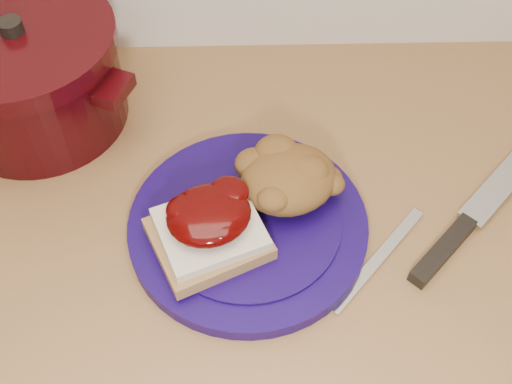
{
  "coord_description": "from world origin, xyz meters",
  "views": [
    {
      "loc": [
        0.03,
        1.03,
        1.54
      ],
      "look_at": [
        0.04,
        1.48,
        0.95
      ],
      "focal_mm": 45.0,
      "sensor_mm": 36.0,
      "label": 1
    }
  ],
  "objects_px": {
    "plate": "(248,226)",
    "dutch_oven": "(29,75)",
    "butter_knife": "(378,259)",
    "chef_knife": "(462,229)"
  },
  "relations": [
    {
      "from": "dutch_oven",
      "to": "chef_knife",
      "type": "bearing_deg",
      "value": -21.39
    },
    {
      "from": "plate",
      "to": "chef_knife",
      "type": "height_order",
      "value": "plate"
    },
    {
      "from": "plate",
      "to": "chef_knife",
      "type": "xyz_separation_m",
      "value": [
        0.25,
        -0.01,
        -0.0
      ]
    },
    {
      "from": "butter_knife",
      "to": "dutch_oven",
      "type": "bearing_deg",
      "value": 101.98
    },
    {
      "from": "chef_knife",
      "to": "dutch_oven",
      "type": "height_order",
      "value": "dutch_oven"
    },
    {
      "from": "chef_knife",
      "to": "plate",
      "type": "bearing_deg",
      "value": 132.04
    },
    {
      "from": "plate",
      "to": "dutch_oven",
      "type": "distance_m",
      "value": 0.35
    },
    {
      "from": "butter_knife",
      "to": "dutch_oven",
      "type": "distance_m",
      "value": 0.5
    },
    {
      "from": "plate",
      "to": "butter_knife",
      "type": "height_order",
      "value": "plate"
    },
    {
      "from": "plate",
      "to": "dutch_oven",
      "type": "relative_size",
      "value": 0.87
    }
  ]
}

